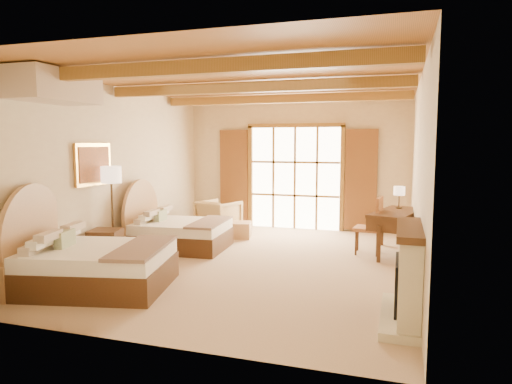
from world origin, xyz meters
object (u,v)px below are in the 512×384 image
at_px(bed_near, 88,260).
at_px(desk, 396,231).
at_px(nightstand, 106,247).
at_px(armchair, 219,217).
at_px(bed_far, 174,230).

height_order(bed_near, desk, bed_near).
relative_size(nightstand, armchair, 0.71).
height_order(bed_near, bed_far, bed_near).
bearing_deg(nightstand, armchair, 60.19).
xyz_separation_m(bed_far, desk, (4.29, 0.82, 0.08)).
xyz_separation_m(bed_near, nightstand, (-0.57, 1.21, -0.10)).
relative_size(bed_near, nightstand, 3.84).
height_order(bed_far, desk, bed_far).
relative_size(bed_near, armchair, 2.72).
bearing_deg(desk, bed_near, -124.82).
xyz_separation_m(bed_far, armchair, (0.27, 1.72, 0.03)).
height_order(bed_far, nightstand, bed_far).
xyz_separation_m(bed_far, nightstand, (-0.59, -1.44, -0.06)).
bearing_deg(nightstand, bed_far, 53.12).
relative_size(bed_near, bed_far, 1.21).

